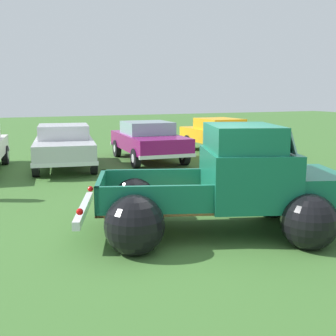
{
  "coord_description": "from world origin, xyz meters",
  "views": [
    {
      "loc": [
        -3.66,
        -6.3,
        2.46
      ],
      "look_at": [
        0.0,
        1.85,
        0.86
      ],
      "focal_mm": 44.73,
      "sensor_mm": 36.0,
      "label": 1
    }
  ],
  "objects_px": {
    "vintage_pickup_truck": "(232,190)",
    "show_car_3": "(221,134)",
    "show_car_1": "(64,145)",
    "show_car_2": "(148,139)"
  },
  "relations": [
    {
      "from": "vintage_pickup_truck",
      "to": "show_car_1",
      "type": "relative_size",
      "value": 1.12
    },
    {
      "from": "show_car_1",
      "to": "show_car_2",
      "type": "distance_m",
      "value": 3.14
    },
    {
      "from": "vintage_pickup_truck",
      "to": "show_car_3",
      "type": "height_order",
      "value": "vintage_pickup_truck"
    },
    {
      "from": "show_car_1",
      "to": "show_car_3",
      "type": "bearing_deg",
      "value": 107.85
    },
    {
      "from": "vintage_pickup_truck",
      "to": "show_car_2",
      "type": "distance_m",
      "value": 8.3
    },
    {
      "from": "show_car_1",
      "to": "show_car_2",
      "type": "bearing_deg",
      "value": 105.41
    },
    {
      "from": "vintage_pickup_truck",
      "to": "show_car_1",
      "type": "height_order",
      "value": "vintage_pickup_truck"
    },
    {
      "from": "show_car_1",
      "to": "show_car_3",
      "type": "height_order",
      "value": "same"
    },
    {
      "from": "vintage_pickup_truck",
      "to": "show_car_2",
      "type": "bearing_deg",
      "value": 98.66
    },
    {
      "from": "vintage_pickup_truck",
      "to": "show_car_1",
      "type": "distance_m",
      "value": 8.0
    }
  ]
}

